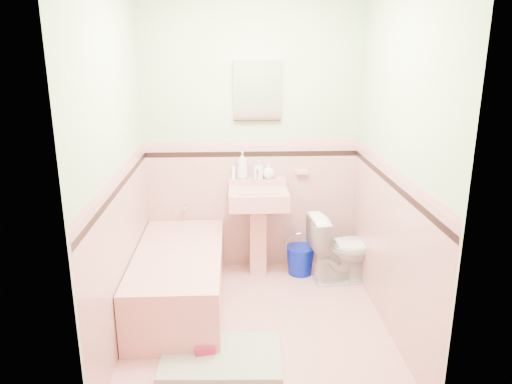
{
  "coord_description": "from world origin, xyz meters",
  "views": [
    {
      "loc": [
        -0.18,
        -3.41,
        2.09
      ],
      "look_at": [
        0.0,
        0.25,
        1.0
      ],
      "focal_mm": 34.71,
      "sensor_mm": 36.0,
      "label": 1
    }
  ],
  "objects_px": {
    "soap_bottle_right": "(269,171)",
    "sink": "(258,233)",
    "soap_bottle_left": "(242,165)",
    "toilet": "(343,248)",
    "bathtub": "(180,280)",
    "soap_bottle_mid": "(259,169)",
    "medicine_cabinet": "(257,91)",
    "shoe": "(205,350)",
    "bucket": "(300,260)"
  },
  "relations": [
    {
      "from": "soap_bottle_right",
      "to": "sink",
      "type": "bearing_deg",
      "value": -120.4
    },
    {
      "from": "soap_bottle_left",
      "to": "toilet",
      "type": "height_order",
      "value": "soap_bottle_left"
    },
    {
      "from": "soap_bottle_left",
      "to": "bathtub",
      "type": "bearing_deg",
      "value": -127.33
    },
    {
      "from": "soap_bottle_left",
      "to": "toilet",
      "type": "bearing_deg",
      "value": -20.01
    },
    {
      "from": "bathtub",
      "to": "toilet",
      "type": "xyz_separation_m",
      "value": [
        1.45,
        0.38,
        0.09
      ]
    },
    {
      "from": "toilet",
      "to": "soap_bottle_mid",
      "type": "bearing_deg",
      "value": 59.57
    },
    {
      "from": "soap_bottle_left",
      "to": "soap_bottle_mid",
      "type": "distance_m",
      "value": 0.16
    },
    {
      "from": "medicine_cabinet",
      "to": "toilet",
      "type": "height_order",
      "value": "medicine_cabinet"
    },
    {
      "from": "shoe",
      "to": "toilet",
      "type": "bearing_deg",
      "value": 31.02
    },
    {
      "from": "sink",
      "to": "toilet",
      "type": "xyz_separation_m",
      "value": [
        0.77,
        -0.15,
        -0.1
      ]
    },
    {
      "from": "soap_bottle_right",
      "to": "bathtub",
      "type": "bearing_deg",
      "value": -137.89
    },
    {
      "from": "bathtub",
      "to": "soap_bottle_left",
      "type": "relative_size",
      "value": 5.77
    },
    {
      "from": "bathtub",
      "to": "toilet",
      "type": "bearing_deg",
      "value": 14.69
    },
    {
      "from": "medicine_cabinet",
      "to": "toilet",
      "type": "bearing_deg",
      "value": -25.12
    },
    {
      "from": "soap_bottle_right",
      "to": "toilet",
      "type": "height_order",
      "value": "soap_bottle_right"
    },
    {
      "from": "soap_bottle_left",
      "to": "shoe",
      "type": "xyz_separation_m",
      "value": [
        -0.3,
        -1.46,
        -0.97
      ]
    },
    {
      "from": "toilet",
      "to": "bucket",
      "type": "distance_m",
      "value": 0.44
    },
    {
      "from": "soap_bottle_left",
      "to": "sink",
      "type": "bearing_deg",
      "value": -52.43
    },
    {
      "from": "bathtub",
      "to": "soap_bottle_left",
      "type": "xyz_separation_m",
      "value": [
        0.54,
        0.71,
        0.8
      ]
    },
    {
      "from": "bucket",
      "to": "shoe",
      "type": "bearing_deg",
      "value": -122.97
    },
    {
      "from": "toilet",
      "to": "shoe",
      "type": "relative_size",
      "value": 4.67
    },
    {
      "from": "sink",
      "to": "medicine_cabinet",
      "type": "xyz_separation_m",
      "value": [
        0.0,
        0.21,
        1.28
      ]
    },
    {
      "from": "soap_bottle_right",
      "to": "medicine_cabinet",
      "type": "bearing_deg",
      "value": 164.14
    },
    {
      "from": "sink",
      "to": "shoe",
      "type": "bearing_deg",
      "value": -108.84
    },
    {
      "from": "soap_bottle_left",
      "to": "soap_bottle_mid",
      "type": "height_order",
      "value": "soap_bottle_left"
    },
    {
      "from": "soap_bottle_mid",
      "to": "toilet",
      "type": "height_order",
      "value": "soap_bottle_mid"
    },
    {
      "from": "medicine_cabinet",
      "to": "soap_bottle_left",
      "type": "xyz_separation_m",
      "value": [
        -0.14,
        -0.03,
        -0.67
      ]
    },
    {
      "from": "soap_bottle_left",
      "to": "soap_bottle_mid",
      "type": "relative_size",
      "value": 1.49
    },
    {
      "from": "soap_bottle_mid",
      "to": "bucket",
      "type": "bearing_deg",
      "value": -23.93
    },
    {
      "from": "sink",
      "to": "soap_bottle_mid",
      "type": "relative_size",
      "value": 4.81
    },
    {
      "from": "soap_bottle_mid",
      "to": "soap_bottle_right",
      "type": "bearing_deg",
      "value": 0.0
    },
    {
      "from": "sink",
      "to": "toilet",
      "type": "distance_m",
      "value": 0.79
    },
    {
      "from": "toilet",
      "to": "shoe",
      "type": "bearing_deg",
      "value": 126.33
    },
    {
      "from": "medicine_cabinet",
      "to": "bucket",
      "type": "height_order",
      "value": "medicine_cabinet"
    },
    {
      "from": "bathtub",
      "to": "sink",
      "type": "distance_m",
      "value": 0.88
    },
    {
      "from": "shoe",
      "to": "medicine_cabinet",
      "type": "bearing_deg",
      "value": 61.56
    },
    {
      "from": "sink",
      "to": "bucket",
      "type": "xyz_separation_m",
      "value": [
        0.4,
        0.01,
        -0.28
      ]
    },
    {
      "from": "soap_bottle_left",
      "to": "medicine_cabinet",
      "type": "bearing_deg",
      "value": 12.22
    },
    {
      "from": "soap_bottle_mid",
      "to": "bucket",
      "type": "distance_m",
      "value": 0.95
    },
    {
      "from": "medicine_cabinet",
      "to": "soap_bottle_right",
      "type": "xyz_separation_m",
      "value": [
        0.11,
        -0.03,
        -0.73
      ]
    },
    {
      "from": "soap_bottle_mid",
      "to": "soap_bottle_right",
      "type": "height_order",
      "value": "soap_bottle_mid"
    },
    {
      "from": "soap_bottle_right",
      "to": "bucket",
      "type": "height_order",
      "value": "soap_bottle_right"
    },
    {
      "from": "soap_bottle_mid",
      "to": "sink",
      "type": "bearing_deg",
      "value": -94.43
    },
    {
      "from": "medicine_cabinet",
      "to": "shoe",
      "type": "relative_size",
      "value": 3.89
    },
    {
      "from": "bathtub",
      "to": "bucket",
      "type": "bearing_deg",
      "value": 26.55
    },
    {
      "from": "medicine_cabinet",
      "to": "toilet",
      "type": "distance_m",
      "value": 1.62
    },
    {
      "from": "bathtub",
      "to": "soap_bottle_mid",
      "type": "height_order",
      "value": "soap_bottle_mid"
    },
    {
      "from": "bucket",
      "to": "shoe",
      "type": "relative_size",
      "value": 1.97
    },
    {
      "from": "medicine_cabinet",
      "to": "shoe",
      "type": "distance_m",
      "value": 2.26
    },
    {
      "from": "medicine_cabinet",
      "to": "shoe",
      "type": "bearing_deg",
      "value": -106.33
    }
  ]
}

